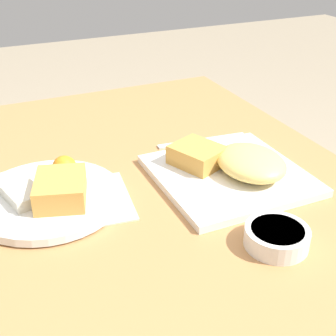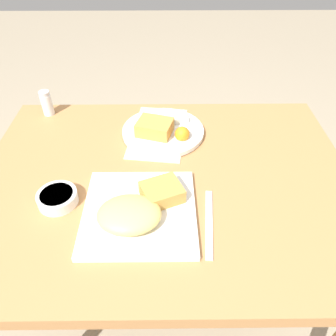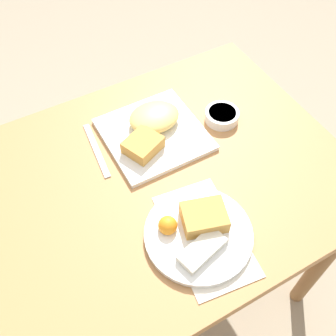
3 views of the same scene
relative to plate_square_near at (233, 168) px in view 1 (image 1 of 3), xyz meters
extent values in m
cube|color=#B27A47|center=(0.06, 0.13, -0.04)|extent=(0.99, 0.74, 0.04)
cylinder|color=olive|center=(0.50, -0.18, -0.39)|extent=(0.05, 0.05, 0.67)
cube|color=beige|center=(0.04, 0.33, -0.02)|extent=(0.19, 0.30, 0.00)
cube|color=white|center=(0.00, 0.01, -0.01)|extent=(0.26, 0.26, 0.01)
ellipsoid|color=#EFCC6B|center=(-0.02, -0.03, 0.01)|extent=(0.14, 0.12, 0.04)
cube|color=gold|center=(0.05, 0.05, 0.01)|extent=(0.11, 0.11, 0.04)
cylinder|color=white|center=(0.05, 0.33, -0.01)|extent=(0.25, 0.25, 0.01)
cube|color=gold|center=(0.03, 0.31, 0.02)|extent=(0.12, 0.11, 0.04)
cube|color=beige|center=(0.07, 0.37, 0.01)|extent=(0.12, 0.08, 0.02)
sphere|color=orange|center=(0.11, 0.28, 0.01)|extent=(0.04, 0.04, 0.04)
cylinder|color=white|center=(-0.20, 0.05, -0.01)|extent=(0.09, 0.09, 0.03)
cylinder|color=#D1B775|center=(-0.20, 0.05, 0.01)|extent=(0.08, 0.08, 0.00)
cube|color=silver|center=(0.16, -0.02, -0.02)|extent=(0.04, 0.20, 0.00)
camera|label=1|loc=(-0.63, 0.42, 0.41)|focal=50.00mm
camera|label=2|loc=(0.06, -0.50, 0.56)|focal=35.00mm
camera|label=3|loc=(0.32, 0.66, 0.79)|focal=42.00mm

